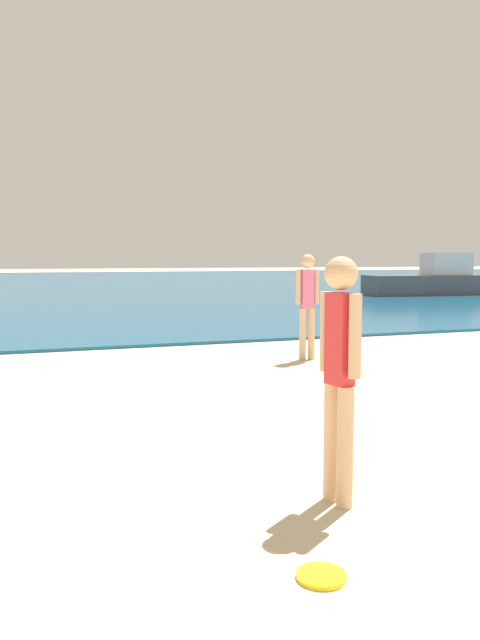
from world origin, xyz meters
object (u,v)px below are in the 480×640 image
frisbee (321,576)px  person_distant (307,300)px  boat_near (430,280)px  person_standing (340,365)px

frisbee → person_distant: (2.90, 6.11, 0.93)m
boat_near → frisbee: bearing=58.5°
person_distant → boat_near: boat_near is taller
person_standing → frisbee: bearing=136.8°
boat_near → person_distant: bearing=53.7°
frisbee → boat_near: 24.43m
person_standing → person_distant: 5.79m
frisbee → boat_near: bearing=51.9°
person_standing → boat_near: 23.44m
person_standing → person_distant: (2.36, 5.28, 0.03)m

